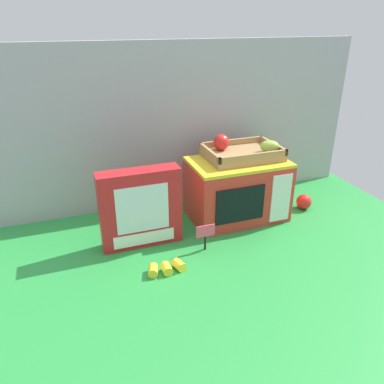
{
  "coord_description": "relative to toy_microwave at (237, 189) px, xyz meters",
  "views": [
    {
      "loc": [
        -0.5,
        -1.22,
        0.76
      ],
      "look_at": [
        -0.05,
        0.01,
        0.16
      ],
      "focal_mm": 35.32,
      "sensor_mm": 36.0,
      "label": 1
    }
  ],
  "objects": [
    {
      "name": "loose_toy_apple",
      "position": [
        0.31,
        -0.04,
        -0.09
      ],
      "size": [
        0.07,
        0.07,
        0.07
      ],
      "primitive_type": "sphere",
      "color": "red",
      "rests_on": "ground"
    },
    {
      "name": "cookie_set_box",
      "position": [
        -0.42,
        -0.07,
        0.02
      ],
      "size": [
        0.29,
        0.08,
        0.29
      ],
      "color": "red",
      "rests_on": "ground"
    },
    {
      "name": "display_back_panel",
      "position": [
        -0.16,
        0.24,
        0.22
      ],
      "size": [
        1.61,
        0.03,
        0.69
      ],
      "primitive_type": "cube",
      "color": "#A0A3A8",
      "rests_on": "ground"
    },
    {
      "name": "toy_microwave",
      "position": [
        0.0,
        0.0,
        0.0
      ],
      "size": [
        0.38,
        0.25,
        0.25
      ],
      "color": "red",
      "rests_on": "ground"
    },
    {
      "name": "food_groups_crate",
      "position": [
        0.03,
        0.03,
        0.15
      ],
      "size": [
        0.29,
        0.21,
        0.09
      ],
      "color": "#A37F51",
      "rests_on": "toy_microwave"
    },
    {
      "name": "loose_toy_banana",
      "position": [
        -0.39,
        -0.28,
        -0.11
      ],
      "size": [
        0.13,
        0.06,
        0.03
      ],
      "color": "yellow",
      "rests_on": "ground"
    },
    {
      "name": "price_sign",
      "position": [
        -0.22,
        -0.19,
        -0.06
      ],
      "size": [
        0.07,
        0.01,
        0.1
      ],
      "color": "black",
      "rests_on": "ground"
    },
    {
      "name": "ground_plane",
      "position": [
        -0.16,
        -0.04,
        -0.12
      ],
      "size": [
        1.7,
        1.7,
        0.0
      ],
      "primitive_type": "plane",
      "color": "green",
      "rests_on": "ground"
    }
  ]
}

